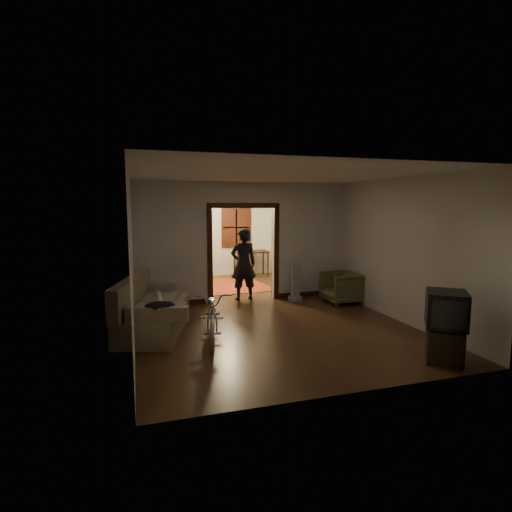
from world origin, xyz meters
name	(u,v)px	position (x,y,z in m)	size (l,w,h in m)	color
floor	(252,308)	(0.00, 0.00, 0.00)	(5.00, 8.50, 0.01)	black
ceiling	(252,180)	(0.00, 0.00, 2.80)	(5.00, 8.50, 0.01)	white
wall_back	(215,232)	(0.00, 4.25, 1.40)	(5.00, 0.02, 2.80)	beige
wall_left	(132,249)	(-2.50, 0.00, 1.40)	(0.02, 8.50, 2.80)	beige
wall_right	(353,242)	(2.50, 0.00, 1.40)	(0.02, 8.50, 2.80)	beige
partition_wall	(243,242)	(0.00, 0.75, 1.40)	(5.00, 0.14, 2.80)	beige
door_casing	(243,255)	(0.00, 0.75, 1.10)	(1.74, 0.20, 2.32)	black
far_window	(236,227)	(0.70, 4.21, 1.55)	(0.98, 0.06, 1.28)	black
chandelier	(226,202)	(0.00, 2.50, 2.35)	(0.24, 0.24, 0.24)	#FFE0A5
light_switch	(286,247)	(1.05, 0.68, 1.25)	(0.08, 0.01, 0.12)	silver
sofa	(154,304)	(-2.15, -1.04, 0.50)	(0.97, 2.16, 0.99)	#6F644A
rolled_paper	(159,298)	(-2.05, -0.74, 0.53)	(0.11, 0.11, 0.87)	beige
jacket	(160,306)	(-2.10, -1.95, 0.68)	(0.49, 0.37, 0.14)	black
bicycle	(213,314)	(-1.22, -1.83, 0.44)	(0.59, 1.69, 0.89)	silver
armchair	(341,287)	(2.12, -0.16, 0.36)	(0.78, 0.80, 0.73)	brown
tv_stand	(444,345)	(1.84, -3.73, 0.24)	(0.54, 0.49, 0.49)	black
crt_tv	(446,309)	(1.84, -3.73, 0.78)	(0.60, 0.54, 0.52)	black
vacuum	(295,282)	(1.17, 0.33, 0.45)	(0.28, 0.22, 0.90)	gray
person	(243,264)	(0.02, 0.79, 0.86)	(0.63, 0.41, 1.72)	black
oriental_rug	(232,285)	(0.16, 2.57, 0.01)	(1.77, 2.33, 0.02)	maroon
locker	(175,251)	(-1.30, 3.67, 0.92)	(0.92, 0.51, 1.85)	black
globe	(175,216)	(-1.30, 3.67, 1.94)	(0.26, 0.26, 0.26)	#1E5972
desk	(251,264)	(1.07, 3.80, 0.40)	(1.09, 0.61, 0.80)	black
desk_chair	(242,264)	(0.67, 3.41, 0.46)	(0.41, 0.41, 0.92)	black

